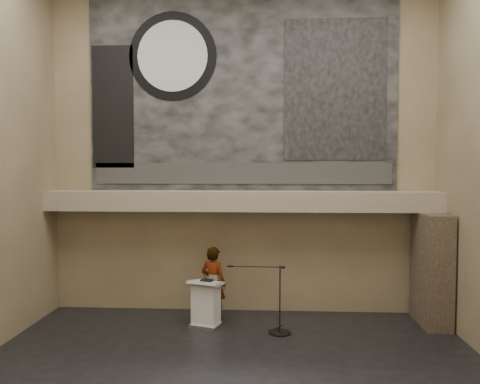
{
  "coord_description": "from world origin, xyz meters",
  "views": [
    {
      "loc": [
        0.64,
        -8.28,
        3.8
      ],
      "look_at": [
        0.0,
        3.2,
        3.2
      ],
      "focal_mm": 35.0,
      "sensor_mm": 36.0,
      "label": 1
    }
  ],
  "objects": [
    {
      "name": "sprinkler_right",
      "position": [
        1.9,
        3.55,
        2.67
      ],
      "size": [
        0.04,
        0.04,
        0.06
      ],
      "primitive_type": "cylinder",
      "color": "#B2893D",
      "rests_on": "soffit"
    },
    {
      "name": "lectern",
      "position": [
        -0.79,
        2.65,
        0.55
      ],
      "size": [
        0.9,
        0.76,
        1.14
      ],
      "rotation": [
        0.0,
        0.0,
        -0.33
      ],
      "color": "silver",
      "rests_on": "floor"
    },
    {
      "name": "banner_building_print",
      "position": [
        2.4,
        3.93,
        5.8
      ],
      "size": [
        2.6,
        0.02,
        3.6
      ],
      "primitive_type": "cube",
      "color": "black",
      "rests_on": "banner"
    },
    {
      "name": "banner",
      "position": [
        0.0,
        3.97,
        5.7
      ],
      "size": [
        8.0,
        0.05,
        5.0
      ],
      "primitive_type": "cube",
      "color": "black",
      "rests_on": "wall_back"
    },
    {
      "name": "stone_pier",
      "position": [
        4.65,
        3.15,
        1.35
      ],
      "size": [
        0.6,
        1.4,
        2.7
      ],
      "primitive_type": "cube",
      "color": "#3D3126",
      "rests_on": "floor"
    },
    {
      "name": "banner_brick_print",
      "position": [
        -3.4,
        3.93,
        5.4
      ],
      "size": [
        1.1,
        0.02,
        3.2
      ],
      "primitive_type": "cube",
      "color": "black",
      "rests_on": "banner"
    },
    {
      "name": "banner_clock_rim",
      "position": [
        -1.8,
        3.93,
        6.7
      ],
      "size": [
        2.3,
        0.02,
        2.3
      ],
      "primitive_type": "cylinder",
      "rotation": [
        1.57,
        0.0,
        0.0
      ],
      "color": "black",
      "rests_on": "banner"
    },
    {
      "name": "sprinkler_left",
      "position": [
        -1.6,
        3.55,
        2.67
      ],
      "size": [
        0.04,
        0.04,
        0.06
      ],
      "primitive_type": "cylinder",
      "color": "#B2893D",
      "rests_on": "soffit"
    },
    {
      "name": "binder",
      "position": [
        -0.76,
        2.66,
        1.12
      ],
      "size": [
        0.33,
        0.29,
        0.04
      ],
      "primitive_type": "cube",
      "rotation": [
        0.0,
        0.0,
        -0.31
      ],
      "color": "black",
      "rests_on": "lectern"
    },
    {
      "name": "mic_stand",
      "position": [
        0.92,
        2.31,
        0.24
      ],
      "size": [
        1.47,
        0.52,
        1.57
      ],
      "rotation": [
        0.0,
        0.0,
        -0.04
      ],
      "color": "black",
      "rests_on": "floor"
    },
    {
      "name": "wall_front",
      "position": [
        0.0,
        -4.0,
        4.25
      ],
      "size": [
        10.0,
        0.02,
        8.5
      ],
      "primitive_type": "cube",
      "color": "#77664B",
      "rests_on": "floor"
    },
    {
      "name": "floor",
      "position": [
        0.0,
        0.0,
        0.0
      ],
      "size": [
        10.0,
        10.0,
        0.0
      ],
      "primitive_type": "plane",
      "color": "black",
      "rests_on": "ground"
    },
    {
      "name": "papers",
      "position": [
        -0.89,
        2.66,
        1.1
      ],
      "size": [
        0.26,
        0.32,
        0.0
      ],
      "primitive_type": "cube",
      "rotation": [
        0.0,
        0.0,
        -0.17
      ],
      "color": "white",
      "rests_on": "lectern"
    },
    {
      "name": "soffit",
      "position": [
        0.0,
        3.6,
        2.95
      ],
      "size": [
        10.0,
        0.8,
        0.5
      ],
      "primitive_type": "cube",
      "color": "gray",
      "rests_on": "wall_back"
    },
    {
      "name": "banner_text_strip",
      "position": [
        0.0,
        3.93,
        3.65
      ],
      "size": [
        7.76,
        0.02,
        0.55
      ],
      "primitive_type": "cube",
      "color": "#2D2D2D",
      "rests_on": "banner"
    },
    {
      "name": "banner_clock_face",
      "position": [
        -1.8,
        3.91,
        6.7
      ],
      "size": [
        1.84,
        0.02,
        1.84
      ],
      "primitive_type": "cylinder",
      "rotation": [
        1.57,
        0.0,
        0.0
      ],
      "color": "silver",
      "rests_on": "banner"
    },
    {
      "name": "wall_back",
      "position": [
        0.0,
        4.0,
        4.25
      ],
      "size": [
        10.0,
        0.02,
        8.5
      ],
      "primitive_type": "cube",
      "color": "#77664B",
      "rests_on": "floor"
    },
    {
      "name": "speaker_person",
      "position": [
        -0.66,
        3.12,
        0.93
      ],
      "size": [
        0.8,
        0.68,
        1.85
      ],
      "primitive_type": "imported",
      "rotation": [
        0.0,
        0.0,
        2.73
      ],
      "color": "silver",
      "rests_on": "floor"
    }
  ]
}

